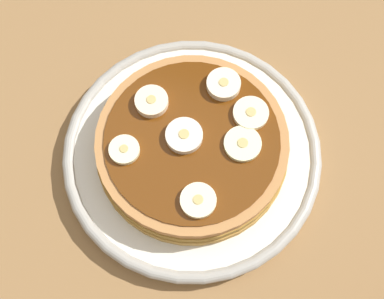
# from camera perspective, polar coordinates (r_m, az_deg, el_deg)

# --- Properties ---
(ground_plane) EXTENTS (1.40, 1.40, 0.03)m
(ground_plane) POSITION_cam_1_polar(r_m,az_deg,el_deg) (0.57, 0.00, -1.41)
(ground_plane) COLOR olive
(plate) EXTENTS (0.25, 0.25, 0.02)m
(plate) POSITION_cam_1_polar(r_m,az_deg,el_deg) (0.54, 0.00, -0.48)
(plate) COLOR silver
(plate) RESTS_ON ground_plane
(pancake_stack) EXTENTS (0.19, 0.18, 0.03)m
(pancake_stack) POSITION_cam_1_polar(r_m,az_deg,el_deg) (0.52, -0.11, 0.46)
(pancake_stack) COLOR #B3833C
(pancake_stack) RESTS_ON plate
(banana_slice_0) EXTENTS (0.03, 0.03, 0.01)m
(banana_slice_0) POSITION_cam_1_polar(r_m,az_deg,el_deg) (0.51, -0.75, 1.55)
(banana_slice_0) COLOR #EEE1C6
(banana_slice_0) RESTS_ON pancake_stack
(banana_slice_1) EXTENTS (0.03, 0.03, 0.01)m
(banana_slice_1) POSITION_cam_1_polar(r_m,az_deg,el_deg) (0.52, -4.13, 4.86)
(banana_slice_1) COLOR #FEE0B6
(banana_slice_1) RESTS_ON pancake_stack
(banana_slice_2) EXTENTS (0.03, 0.03, 0.01)m
(banana_slice_2) POSITION_cam_1_polar(r_m,az_deg,el_deg) (0.50, -6.89, -0.05)
(banana_slice_2) COLOR #F9F1BB
(banana_slice_2) RESTS_ON pancake_stack
(banana_slice_3) EXTENTS (0.03, 0.03, 0.01)m
(banana_slice_3) POSITION_cam_1_polar(r_m,az_deg,el_deg) (0.53, 3.22, 6.60)
(banana_slice_3) COLOR beige
(banana_slice_3) RESTS_ON pancake_stack
(banana_slice_4) EXTENTS (0.03, 0.03, 0.01)m
(banana_slice_4) POSITION_cam_1_polar(r_m,az_deg,el_deg) (0.49, 0.63, -5.22)
(banana_slice_4) COLOR #F8ECB9
(banana_slice_4) RESTS_ON pancake_stack
(banana_slice_5) EXTENTS (0.03, 0.03, 0.01)m
(banana_slice_5) POSITION_cam_1_polar(r_m,az_deg,el_deg) (0.51, 5.15, 0.55)
(banana_slice_5) COLOR #F1EFB6
(banana_slice_5) RESTS_ON pancake_stack
(banana_slice_6) EXTENTS (0.03, 0.03, 0.01)m
(banana_slice_6) POSITION_cam_1_polar(r_m,az_deg,el_deg) (0.52, 5.98, 3.66)
(banana_slice_6) COLOR #F5E3B7
(banana_slice_6) RESTS_ON pancake_stack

